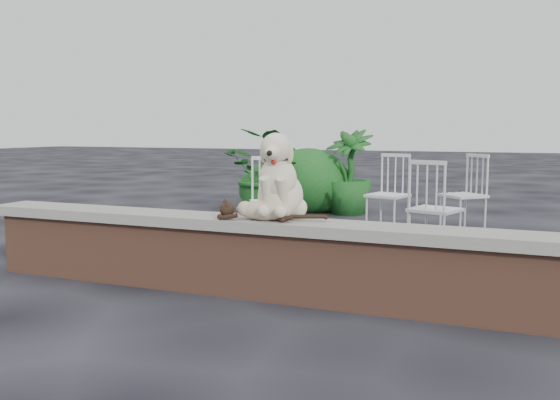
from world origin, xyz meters
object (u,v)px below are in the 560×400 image
at_px(dog, 281,175).
at_px(chair_b, 388,194).
at_px(chair_d, 463,194).
at_px(cat, 262,209).
at_px(chair_a, 272,201).
at_px(chair_c, 435,208).
at_px(potted_plant_a, 268,174).
at_px(potted_plant_b, 349,172).

height_order(dog, chair_b, dog).
relative_size(dog, chair_d, 0.68).
height_order(dog, chair_d, dog).
relative_size(cat, chair_a, 0.99).
bearing_deg(chair_d, chair_b, -112.72).
distance_m(chair_d, chair_c, 1.41).
distance_m(chair_a, chair_d, 2.36).
xyz_separation_m(chair_b, potted_plant_a, (-1.80, 0.57, 0.15)).
xyz_separation_m(chair_a, potted_plant_a, (-0.80, 1.73, 0.15)).
distance_m(dog, chair_c, 2.11).
bearing_deg(chair_a, chair_d, 6.34).
xyz_separation_m(chair_b, potted_plant_b, (-0.88, 1.40, 0.14)).
height_order(cat, chair_d, chair_d).
height_order(chair_a, potted_plant_a, potted_plant_a).
xyz_separation_m(chair_c, potted_plant_a, (-2.50, 1.65, 0.15)).
distance_m(cat, chair_c, 2.25).
height_order(dog, chair_c, dog).
height_order(chair_c, potted_plant_a, potted_plant_a).
xyz_separation_m(dog, chair_d, (0.98, 3.30, -0.43)).
relative_size(cat, chair_b, 0.99).
xyz_separation_m(cat, chair_d, (1.06, 3.45, -0.19)).
xyz_separation_m(chair_d, chair_c, (-0.12, -1.41, 0.00)).
bearing_deg(potted_plant_a, chair_a, -65.22).
distance_m(cat, chair_a, 2.10).
bearing_deg(dog, chair_a, 107.22).
bearing_deg(potted_plant_b, potted_plant_a, -137.65).
xyz_separation_m(cat, potted_plant_b, (-0.66, 4.52, -0.05)).
height_order(chair_b, potted_plant_a, potted_plant_a).
bearing_deg(potted_plant_a, chair_d, -5.21).
distance_m(chair_a, potted_plant_a, 1.92).
bearing_deg(cat, chair_b, 77.82).
bearing_deg(chair_b, chair_d, 36.18).
distance_m(cat, chair_b, 3.13).
xyz_separation_m(chair_a, chair_c, (1.70, 0.09, 0.00)).
xyz_separation_m(dog, chair_a, (-0.85, 1.80, -0.43)).
bearing_deg(chair_a, cat, -101.49).
relative_size(dog, chair_b, 0.68).
height_order(chair_a, potted_plant_b, potted_plant_b).
relative_size(chair_a, chair_d, 1.00).
xyz_separation_m(chair_c, potted_plant_b, (-1.59, 2.48, 0.14)).
bearing_deg(potted_plant_b, chair_c, -57.39).
bearing_deg(chair_d, chair_c, -49.34).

